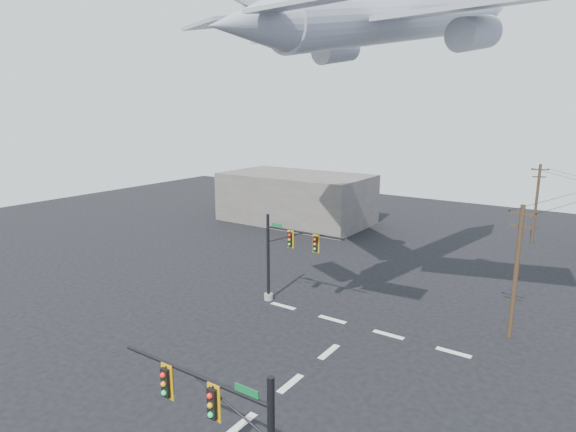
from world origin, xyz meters
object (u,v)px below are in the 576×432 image
Objects in this scene: utility_pole_c at (536,202)px; airliner at (400,16)px; signal_mast_far at (283,258)px; utility_pole_a at (516,270)px.

airliner is at bearing -121.15° from utility_pole_c.
signal_mast_far is at bearing -134.03° from utility_pole_c.
airliner reaches higher than utility_pole_a.
utility_pole_a is (14.53, 3.66, 0.86)m from signal_mast_far.
airliner reaches higher than signal_mast_far.
utility_pole_c is 0.30× the size of airliner.
signal_mast_far is at bearing -156.36° from utility_pole_a.
signal_mast_far is 15.01m from utility_pole_a.
utility_pole_a is at bearing -105.65° from utility_pole_c.
signal_mast_far is 0.24× the size of airliner.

